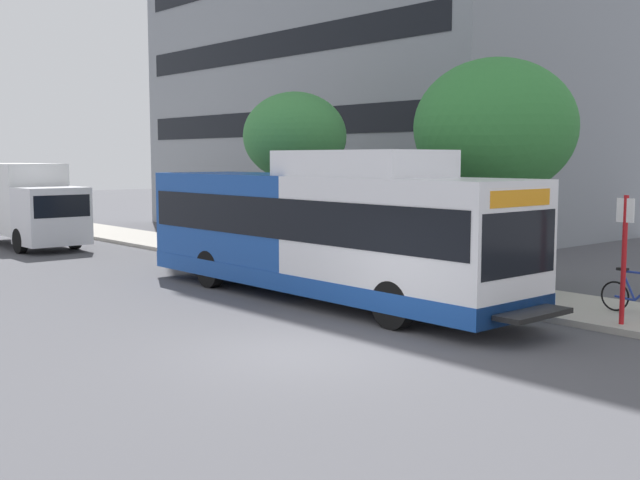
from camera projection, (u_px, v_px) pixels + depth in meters
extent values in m
plane|color=#4C4C51|center=(106.00, 294.00, 19.94)|extent=(120.00, 120.00, 0.00)
cube|color=#A8A399|center=(357.00, 273.00, 23.00)|extent=(3.00, 56.00, 0.14)
cube|color=white|center=(407.00, 240.00, 16.93)|extent=(2.54, 5.80, 2.73)
cube|color=#19479E|center=(250.00, 223.00, 21.28)|extent=(2.54, 5.80, 2.73)
cube|color=#19479E|center=(320.00, 277.00, 19.23)|extent=(2.57, 11.60, 0.44)
cube|color=black|center=(320.00, 216.00, 19.07)|extent=(2.58, 11.25, 0.96)
cube|color=black|center=(518.00, 244.00, 14.76)|extent=(2.34, 0.10, 1.24)
cube|color=orange|center=(520.00, 198.00, 14.66)|extent=(1.91, 0.08, 0.32)
cube|color=white|center=(361.00, 163.00, 17.84)|extent=(2.16, 4.06, 0.60)
cube|color=black|center=(534.00, 314.00, 14.61)|extent=(1.78, 0.60, 0.10)
cylinder|color=black|center=(393.00, 305.00, 15.79)|extent=(0.30, 1.00, 1.00)
cylinder|color=black|center=(464.00, 292.00, 17.27)|extent=(0.30, 1.00, 1.00)
cylinder|color=black|center=(210.00, 269.00, 20.89)|extent=(0.30, 1.00, 1.00)
cylinder|color=black|center=(277.00, 262.00, 22.36)|extent=(0.30, 1.00, 1.00)
cylinder|color=red|center=(624.00, 260.00, 15.52)|extent=(0.10, 0.10, 2.60)
cube|color=white|center=(625.00, 210.00, 15.41)|extent=(0.04, 0.36, 0.48)
torus|color=black|center=(615.00, 296.00, 16.96)|extent=(0.04, 0.66, 0.66)
cylinder|color=navy|center=(629.00, 286.00, 16.71)|extent=(0.05, 0.34, 0.62)
cylinder|color=navy|center=(625.00, 298.00, 16.80)|extent=(0.05, 0.45, 0.08)
cube|color=black|center=(623.00, 269.00, 16.79)|extent=(0.12, 0.24, 0.06)
cylinder|color=#4C3823|center=(492.00, 237.00, 20.43)|extent=(0.28, 0.28, 2.54)
ellipsoid|color=#337A38|center=(495.00, 128.00, 20.13)|extent=(4.21, 4.21, 3.58)
cylinder|color=#4C3823|center=(295.00, 216.00, 26.09)|extent=(0.28, 0.28, 2.76)
ellipsoid|color=#3D8442|center=(295.00, 136.00, 25.80)|extent=(3.44, 3.44, 2.93)
cube|color=silver|center=(52.00, 216.00, 28.55)|extent=(2.30, 2.00, 2.10)
cube|color=white|center=(17.00, 197.00, 31.12)|extent=(2.30, 5.00, 2.70)
cube|color=black|center=(62.00, 206.00, 27.78)|extent=(2.07, 0.08, 0.80)
cylinder|color=black|center=(20.00, 241.00, 28.30)|extent=(0.26, 0.92, 0.92)
cylinder|color=black|center=(74.00, 237.00, 29.65)|extent=(0.26, 0.92, 0.92)
cylinder|color=black|center=(33.00, 230.00, 32.76)|extent=(0.26, 0.92, 0.92)
cube|color=black|center=(370.00, 195.00, 38.01)|extent=(12.08, 19.83, 1.10)
cube|color=black|center=(370.00, 127.00, 37.66)|extent=(12.08, 19.83, 1.10)
cube|color=black|center=(371.00, 58.00, 37.32)|extent=(12.08, 19.83, 1.10)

